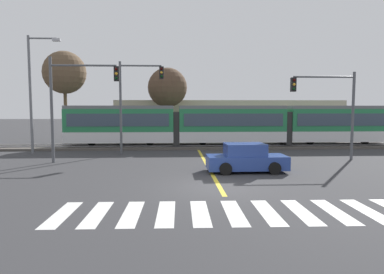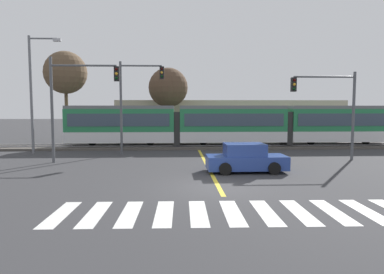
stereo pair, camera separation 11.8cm
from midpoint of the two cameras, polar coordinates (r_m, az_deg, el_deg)
name	(u,v)px [view 2 (the right image)]	position (r m, az deg, el deg)	size (l,w,h in m)	color
ground_plane	(219,187)	(14.81, 4.72, -8.36)	(200.00, 200.00, 0.00)	#333335
track_bed	(197,146)	(29.65, 1.03, -1.58)	(120.00, 4.00, 0.18)	#4C4742
rail_near	(198,146)	(28.92, 1.12, -1.46)	(120.00, 0.08, 0.10)	#939399
rail_far	(197,144)	(30.35, 0.95, -1.16)	(120.00, 0.08, 0.10)	#939399
light_rail_tram	(232,124)	(29.83, 6.74, 2.20)	(28.00, 2.64, 3.43)	silver
crosswalk_stripe_0	(61,214)	(11.90, -20.80, -11.91)	(0.56, 2.80, 0.01)	silver
crosswalk_stripe_1	(95,214)	(11.60, -15.53, -12.22)	(0.56, 2.80, 0.01)	silver
crosswalk_stripe_2	(130,213)	(11.39, -10.02, -12.43)	(0.56, 2.80, 0.01)	silver
crosswalk_stripe_3	(164,213)	(11.29, -4.35, -12.53)	(0.56, 2.80, 0.01)	silver
crosswalk_stripe_4	(198,213)	(11.29, 1.37, -12.51)	(0.56, 2.80, 0.01)	silver
crosswalk_stripe_5	(232,212)	(11.40, 7.03, -12.38)	(0.56, 2.80, 0.01)	silver
crosswalk_stripe_6	(266,212)	(11.61, 12.53, -12.13)	(0.56, 2.80, 0.01)	silver
crosswalk_stripe_7	(300,212)	(11.92, 17.77, -11.80)	(0.56, 2.80, 0.01)	silver
crosswalk_stripe_8	(333,212)	(12.33, 22.69, -11.39)	(0.56, 2.80, 0.01)	silver
crosswalk_stripe_9	(366,211)	(12.81, 27.26, -10.95)	(0.56, 2.80, 0.01)	silver
lane_centre_line	(207,165)	(20.44, 2.67, -4.70)	(0.20, 14.68, 0.01)	gold
sedan_crossing	(246,159)	(18.41, 9.16, -3.60)	(4.23, 1.97, 1.52)	#284293
traffic_light_mid_left	(74,94)	(22.40, -18.88, 6.87)	(4.25, 0.38, 6.52)	#515459
traffic_light_far_left	(135,94)	(25.51, -9.43, 7.16)	(3.25, 0.38, 6.77)	#515459
traffic_light_mid_right	(331,101)	(24.02, 22.36, 5.64)	(4.25, 0.38, 5.73)	#515459
street_lamp_west	(34,87)	(28.03, -24.72, 7.56)	(2.40, 0.28, 8.67)	slate
bare_tree_far_west	(65,73)	(35.20, -20.25, 9.99)	(4.03, 4.03, 8.80)	brown
bare_tree_west	(168,88)	(34.55, -3.89, 8.20)	(3.92, 3.92, 7.43)	brown
building_backdrop_far	(228,119)	(39.73, 6.17, 2.95)	(25.01, 6.00, 4.26)	tan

